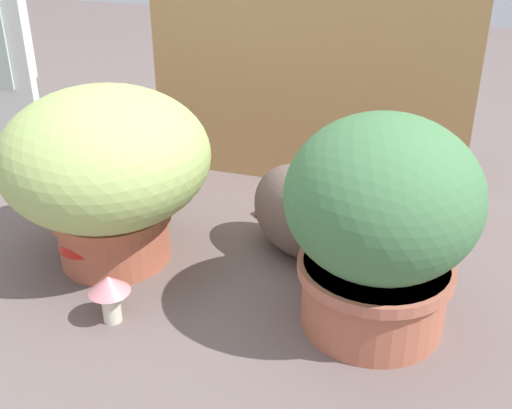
{
  "coord_description": "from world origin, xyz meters",
  "views": [
    {
      "loc": [
        0.5,
        -1.12,
        0.82
      ],
      "look_at": [
        0.12,
        0.04,
        0.18
      ],
      "focal_mm": 44.84,
      "sensor_mm": 36.0,
      "label": 1
    }
  ],
  "objects_px": {
    "leafy_planter": "(380,221)",
    "mushroom_ornament_red": "(84,239)",
    "cat": "(303,209)",
    "grass_planter": "(106,167)",
    "mushroom_ornament_pink": "(109,290)"
  },
  "relations": [
    {
      "from": "leafy_planter",
      "to": "mushroom_ornament_red",
      "type": "height_order",
      "value": "leafy_planter"
    },
    {
      "from": "cat",
      "to": "mushroom_ornament_red",
      "type": "distance_m",
      "value": 0.5
    },
    {
      "from": "leafy_planter",
      "to": "cat",
      "type": "distance_m",
      "value": 0.31
    },
    {
      "from": "leafy_planter",
      "to": "mushroom_ornament_red",
      "type": "bearing_deg",
      "value": -178.36
    },
    {
      "from": "leafy_planter",
      "to": "mushroom_ornament_red",
      "type": "distance_m",
      "value": 0.66
    },
    {
      "from": "cat",
      "to": "mushroom_ornament_red",
      "type": "bearing_deg",
      "value": -152.67
    },
    {
      "from": "grass_planter",
      "to": "mushroom_ornament_pink",
      "type": "distance_m",
      "value": 0.29
    },
    {
      "from": "leafy_planter",
      "to": "mushroom_ornament_pink",
      "type": "distance_m",
      "value": 0.55
    },
    {
      "from": "grass_planter",
      "to": "leafy_planter",
      "type": "bearing_deg",
      "value": -5.63
    },
    {
      "from": "mushroom_ornament_pink",
      "to": "mushroom_ornament_red",
      "type": "bearing_deg",
      "value": 135.42
    },
    {
      "from": "leafy_planter",
      "to": "mushroom_ornament_red",
      "type": "relative_size",
      "value": 3.62
    },
    {
      "from": "grass_planter",
      "to": "cat",
      "type": "bearing_deg",
      "value": 19.93
    },
    {
      "from": "cat",
      "to": "mushroom_ornament_red",
      "type": "height_order",
      "value": "cat"
    },
    {
      "from": "cat",
      "to": "mushroom_ornament_red",
      "type": "relative_size",
      "value": 2.65
    },
    {
      "from": "mushroom_ornament_pink",
      "to": "mushroom_ornament_red",
      "type": "height_order",
      "value": "mushroom_ornament_red"
    }
  ]
}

